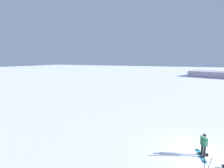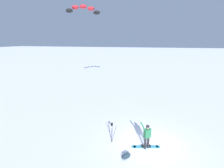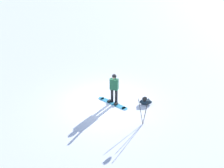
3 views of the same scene
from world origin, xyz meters
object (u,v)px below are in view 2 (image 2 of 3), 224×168
at_px(gear_bag_large, 126,156).
at_px(snowboard, 146,147).
at_px(snowboarder, 147,134).
at_px(traction_kite, 83,9).
at_px(camera_tripod, 112,129).

bearing_deg(gear_bag_large, snowboard, -128.27).
height_order(snowboarder, traction_kite, traction_kite).
distance_m(snowboarder, gear_bag_large, 1.81).
height_order(snowboard, traction_kite, traction_kite).
height_order(snowboard, camera_tripod, camera_tripod).
relative_size(gear_bag_large, camera_tripod, 0.50).
bearing_deg(snowboard, camera_tripod, 2.21).
bearing_deg(snowboard, traction_kite, -50.13).
xyz_separation_m(traction_kite, camera_tripod, (-6.05, 9.97, -9.02)).
distance_m(snowboarder, camera_tripod, 2.23).
bearing_deg(gear_bag_large, camera_tripod, -46.62).
height_order(snowboarder, camera_tripod, snowboarder).
bearing_deg(traction_kite, camera_tripod, 121.24).
bearing_deg(snowboard, snowboarder, 103.20).
relative_size(snowboarder, camera_tripod, 1.18).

